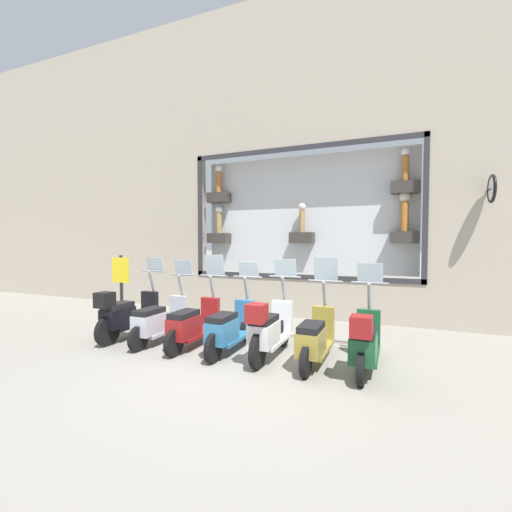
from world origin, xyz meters
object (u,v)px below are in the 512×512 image
scooter_red_4 (193,324)px  scooter_teal_3 (229,328)px  scooter_white_2 (269,330)px  scooter_olive_1 (315,338)px  shop_sign_post (121,289)px  scooter_silver_5 (159,321)px  scooter_black_6 (126,315)px  scooter_green_0 (365,342)px

scooter_red_4 → scooter_teal_3: bearing=-90.2°
scooter_white_2 → scooter_olive_1: bearing=-86.1°
shop_sign_post → scooter_olive_1: bearing=-96.6°
scooter_teal_3 → scooter_silver_5: (-0.00, 1.51, -0.01)m
scooter_black_6 → shop_sign_post: size_ratio=1.11×
scooter_white_2 → scooter_silver_5: scooter_white_2 is taller
scooter_olive_1 → scooter_silver_5: bearing=90.1°
scooter_olive_1 → scooter_white_2: size_ratio=0.99×
scooter_green_0 → shop_sign_post: size_ratio=1.10×
scooter_olive_1 → scooter_silver_5: size_ratio=1.00×
scooter_green_0 → scooter_teal_3: bearing=88.3°
scooter_red_4 → scooter_black_6: size_ratio=0.99×
shop_sign_post → scooter_white_2: bearing=-98.8°
scooter_white_2 → shop_sign_post: size_ratio=1.11×
scooter_olive_1 → scooter_teal_3: bearing=90.0°
scooter_silver_5 → scooter_black_6: bearing=93.6°
scooter_black_6 → scooter_silver_5: bearing=-86.4°
scooter_olive_1 → scooter_black_6: (-0.05, 3.76, 0.07)m
scooter_olive_1 → scooter_black_6: bearing=90.8°
scooter_olive_1 → scooter_teal_3: size_ratio=1.00×
scooter_green_0 → scooter_olive_1: scooter_olive_1 is taller
scooter_red_4 → scooter_olive_1: bearing=-90.0°
scooter_green_0 → scooter_silver_5: (0.06, 3.76, -0.04)m
scooter_black_6 → scooter_olive_1: bearing=-89.2°
scooter_green_0 → scooter_silver_5: size_ratio=1.00×
scooter_green_0 → scooter_olive_1: (0.07, 0.75, -0.04)m
scooter_green_0 → scooter_black_6: (0.02, 4.52, 0.03)m
scooter_white_2 → scooter_teal_3: bearing=86.2°
scooter_teal_3 → shop_sign_post: size_ratio=1.10×
scooter_teal_3 → scooter_olive_1: bearing=-90.0°
scooter_green_0 → shop_sign_post: 5.24m
scooter_white_2 → scooter_green_0: bearing=-90.6°
scooter_green_0 → scooter_black_6: scooter_black_6 is taller
scooter_olive_1 → scooter_red_4: 2.26m
scooter_olive_1 → scooter_silver_5: 3.01m
scooter_red_4 → scooter_silver_5: bearing=90.4°
scooter_black_6 → shop_sign_post: 0.96m
scooter_silver_5 → shop_sign_post: shop_sign_post is taller
scooter_green_0 → scooter_olive_1: size_ratio=1.00×
scooter_red_4 → scooter_silver_5: (-0.01, 0.75, -0.01)m
scooter_green_0 → scooter_teal_3: (0.07, 2.26, -0.04)m
scooter_olive_1 → scooter_black_6: scooter_olive_1 is taller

